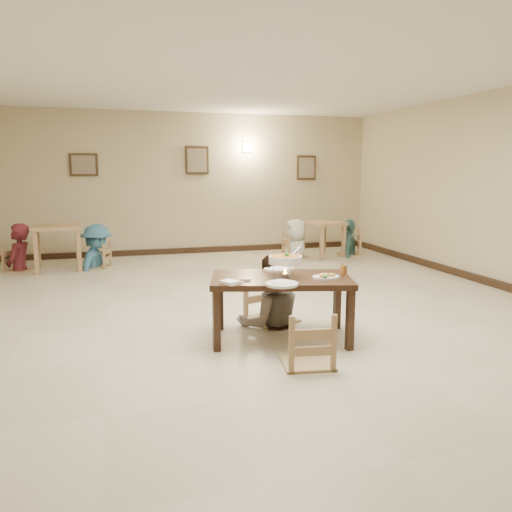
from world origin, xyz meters
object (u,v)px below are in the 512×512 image
object	(u,v)px
main_diner	(271,255)
drink_glass	(344,269)
curry_warmer	(285,260)
bg_chair_rr	(349,231)
bg_chair_rl	(296,234)
bg_diner_b	(96,224)
bg_chair_lr	(97,245)
bg_table_left	(57,233)
bg_chair_ll	(18,246)
chair_far	(271,276)
bg_diner_a	(16,223)
main_table	(281,284)
bg_table_right	(323,228)
bg_diner_d	(350,219)
chair_near	(308,313)
bg_diner_c	(296,219)

from	to	relation	value
main_diner	drink_glass	distance (m)	0.90
curry_warmer	bg_chair_rr	world-z (taller)	bg_chair_rr
bg_chair_rl	bg_diner_b	size ratio (longest dim) A/B	0.60
drink_glass	bg_chair_lr	bearing A→B (deg)	118.61
main_diner	bg_diner_b	size ratio (longest dim) A/B	1.01
bg_table_left	bg_chair_ll	bearing A→B (deg)	173.78
chair_far	bg_diner_b	size ratio (longest dim) A/B	0.67
bg_chair_ll	bg_diner_a	distance (m)	0.41
main_table	bg_chair_ll	xyz separation A→B (m)	(-3.35, 4.78, -0.15)
bg_table_right	bg_diner_b	xyz separation A→B (m)	(-4.52, 0.01, 0.22)
main_table	bg_diner_d	world-z (taller)	bg_diner_d
drink_glass	bg_table_left	distance (m)	5.87
curry_warmer	drink_glass	world-z (taller)	curry_warmer
bg_chair_ll	bg_diner_b	distance (m)	1.40
chair_far	bg_chair_rl	xyz separation A→B (m)	(1.81, 4.06, -0.06)
chair_near	drink_glass	xyz separation A→B (m)	(0.64, 0.60, 0.26)
main_table	bg_chair_rr	distance (m)	5.67
chair_far	main_diner	distance (m)	0.31
curry_warmer	bg_chair_rl	bearing A→B (deg)	68.45
chair_near	bg_chair_rl	size ratio (longest dim) A/B	1.00
main_diner	bg_diner_a	distance (m)	5.43
bg_chair_rl	bg_chair_rr	world-z (taller)	bg_chair_rr
chair_far	bg_chair_rl	world-z (taller)	chair_far
bg_diner_b	bg_diner_d	distance (m)	5.12
chair_near	bg_diner_a	distance (m)	6.46
curry_warmer	chair_near	bearing A→B (deg)	-91.97
bg_chair_lr	bg_diner_b	bearing A→B (deg)	-115.61
bg_table_left	bg_chair_rl	size ratio (longest dim) A/B	0.90
drink_glass	main_table	bearing A→B (deg)	168.57
chair_far	bg_chair_rl	size ratio (longest dim) A/B	1.11
chair_far	bg_diner_a	bearing A→B (deg)	111.29
bg_table_right	bg_diner_b	distance (m)	4.52
main_table	bg_chair_lr	bearing A→B (deg)	127.31
drink_glass	bg_table_left	world-z (taller)	drink_glass
chair_near	bg_chair_rr	bearing A→B (deg)	-111.31
main_table	bg_chair_rl	size ratio (longest dim) A/B	1.63
bg_diner_b	bg_chair_rl	bearing A→B (deg)	-67.92
chair_far	bg_table_left	distance (m)	4.90
bg_diner_a	bg_diner_c	size ratio (longest dim) A/B	1.07
bg_table_left	bg_chair_lr	bearing A→B (deg)	2.21
bg_table_left	bg_chair_rr	distance (m)	5.79
bg_chair_rl	bg_chair_lr	bearing A→B (deg)	91.42
chair_far	bg_chair_rr	size ratio (longest dim) A/B	1.06
bg_chair_lr	curry_warmer	bearing A→B (deg)	42.59
bg_diner_d	drink_glass	bearing A→B (deg)	-179.60
main_table	bg_chair_ll	world-z (taller)	bg_chair_ll
main_diner	bg_chair_lr	distance (m)	4.68
chair_far	bg_chair_ll	bearing A→B (deg)	111.29
bg_chair_ll	bg_diner_b	world-z (taller)	bg_diner_b
main_diner	bg_chair_ll	bearing A→B (deg)	-49.88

